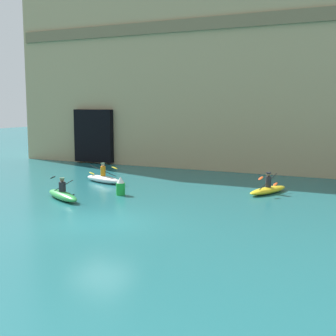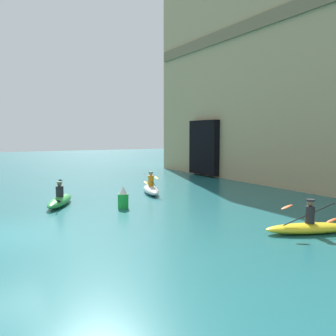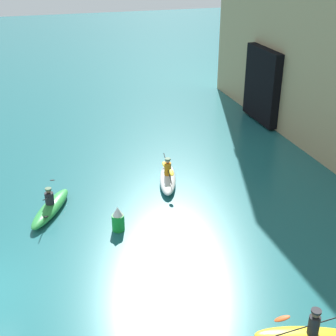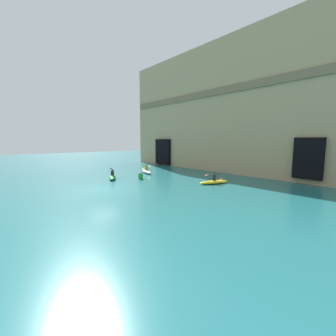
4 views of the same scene
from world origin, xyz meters
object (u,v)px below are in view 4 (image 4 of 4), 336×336
object	(u,v)px
marker_buoy	(141,175)
kayak_green	(112,177)
kayak_yellow	(214,182)
kayak_white	(146,171)

from	to	relation	value
marker_buoy	kayak_green	bearing A→B (deg)	-130.14
kayak_green	kayak_yellow	world-z (taller)	kayak_green
kayak_white	kayak_green	distance (m)	5.36
kayak_white	marker_buoy	size ratio (longest dim) A/B	3.06
kayak_green	marker_buoy	world-z (taller)	kayak_green
kayak_white	kayak_green	xyz separation A→B (m)	(1.07, -5.25, -0.00)
kayak_green	marker_buoy	bearing A→B (deg)	-101.78
kayak_white	kayak_yellow	bearing A→B (deg)	22.58
kayak_yellow	marker_buoy	xyz separation A→B (m)	(-6.97, -3.96, 0.24)
kayak_green	kayak_white	bearing A→B (deg)	-50.08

